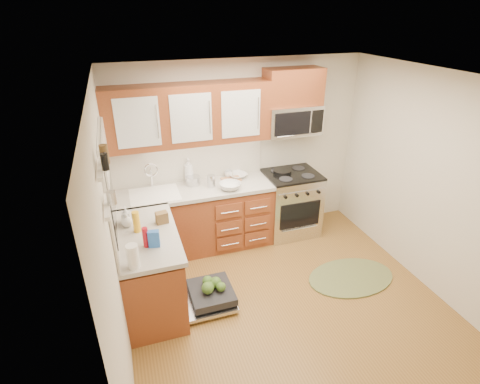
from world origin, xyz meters
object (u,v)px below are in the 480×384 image
object	(u,v)px
microwave	(292,119)
skillet	(282,172)
stock_pot	(193,181)
bowl_a	(238,175)
cutting_board	(231,179)
sink	(156,203)
bowl_b	(230,186)
upper_cabinets	(188,115)
range	(290,203)
cup	(229,174)
dishwasher	(208,296)
paper_towel_roll	(133,256)
rug	(351,277)

from	to	relation	value
microwave	skillet	distance (m)	0.74
stock_pot	bowl_a	xyz separation A→B (m)	(0.64, 0.03, -0.03)
cutting_board	bowl_a	world-z (taller)	bowl_a
sink	bowl_b	size ratio (longest dim) A/B	2.20
upper_cabinets	range	world-z (taller)	upper_cabinets
upper_cabinets	microwave	xyz separation A→B (m)	(1.41, -0.02, -0.18)
bowl_b	cup	size ratio (longest dim) A/B	2.33
dishwasher	paper_towel_roll	xyz separation A→B (m)	(-0.74, -0.32, 0.94)
sink	upper_cabinets	bearing A→B (deg)	16.45
upper_cabinets	sink	bearing A→B (deg)	-163.55
dishwasher	cutting_board	xyz separation A→B (m)	(0.67, 1.25, 0.83)
skillet	stock_pot	distance (m)	1.27
upper_cabinets	cutting_board	xyz separation A→B (m)	(0.54, -0.02, -0.94)
upper_cabinets	cutting_board	world-z (taller)	upper_cabinets
skillet	sink	bearing A→B (deg)	-177.77
bowl_b	dishwasher	bearing A→B (deg)	-120.38
sink	cutting_board	size ratio (longest dim) A/B	2.38
bowl_a	bowl_b	bearing A→B (deg)	-122.67
upper_cabinets	range	size ratio (longest dim) A/B	2.16
bowl_a	bowl_b	distance (m)	0.39
rug	bowl_a	xyz separation A→B (m)	(-1.03, 1.43, 0.95)
skillet	cutting_board	world-z (taller)	skillet
microwave	dishwasher	world-z (taller)	microwave
paper_towel_roll	rug	bearing A→B (deg)	4.16
bowl_b	paper_towel_roll	bearing A→B (deg)	-135.38
microwave	sink	world-z (taller)	microwave
range	stock_pot	world-z (taller)	stock_pot
skillet	range	bearing A→B (deg)	-24.68
upper_cabinets	cup	world-z (taller)	upper_cabinets
dishwasher	bowl_b	size ratio (longest dim) A/B	2.49
stock_pot	paper_towel_roll	world-z (taller)	paper_towel_roll
skillet	dishwasher	bearing A→B (deg)	-139.83
dishwasher	bowl_b	distance (m)	1.42
range	paper_towel_roll	size ratio (longest dim) A/B	3.98
bowl_b	cutting_board	bearing A→B (deg)	70.15
sink	paper_towel_roll	xyz separation A→B (m)	(-0.35, -1.44, 0.24)
stock_pot	paper_towel_roll	bearing A→B (deg)	-119.04
range	paper_towel_roll	world-z (taller)	paper_towel_roll
cup	upper_cabinets	bearing A→B (deg)	-171.98
skillet	paper_towel_roll	bearing A→B (deg)	-144.91
bowl_a	range	bearing A→B (deg)	-12.61
range	microwave	distance (m)	1.23
microwave	dishwasher	size ratio (longest dim) A/B	1.09
microwave	cutting_board	distance (m)	1.16
cutting_board	paper_towel_roll	bearing A→B (deg)	-131.94
microwave	bowl_a	size ratio (longest dim) A/B	3.04
bowl_a	dishwasher	bearing A→B (deg)	-120.96
cutting_board	cup	xyz separation A→B (m)	(-0.00, 0.10, 0.04)
range	bowl_b	distance (m)	1.10
paper_towel_roll	bowl_a	world-z (taller)	paper_towel_roll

